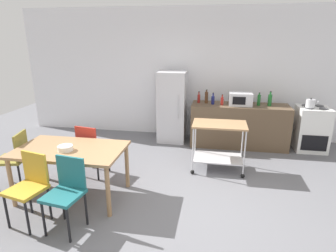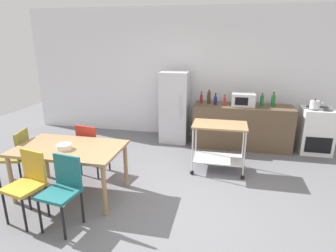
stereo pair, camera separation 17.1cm
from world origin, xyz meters
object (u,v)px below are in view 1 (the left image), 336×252
object	(u,v)px
bottle_wine	(213,100)
fruit_bowl	(65,148)
bottle_sesame_oil	(199,98)
kettle	(310,103)
chair_teal	(66,189)
stove_oven	(311,129)
microwave	(240,99)
refrigerator	(172,107)
bottle_sparkling_water	(206,97)
chair_mustard	(30,184)
bottle_hot_sauce	(222,101)
dining_table	(70,154)
chair_red	(91,147)
kitchen_cart	(219,139)
bottle_vinegar	(270,100)
bottle_soy_sauce	(259,100)
chair_olive	(15,156)

from	to	relation	value
bottle_wine	fruit_bowl	size ratio (longest dim) A/B	1.19
bottle_sesame_oil	kettle	bearing A→B (deg)	-3.83
chair_teal	stove_oven	world-z (taller)	stove_oven
microwave	stove_oven	bearing A→B (deg)	2.24
microwave	kettle	bearing A→B (deg)	-1.78
refrigerator	bottle_sparkling_water	distance (m)	0.79
chair_mustard	bottle_hot_sauce	distance (m)	3.87
microwave	fruit_bowl	size ratio (longest dim) A/B	2.25
refrigerator	bottle_sesame_oil	distance (m)	0.62
fruit_bowl	bottle_wine	bearing A→B (deg)	52.88
dining_table	chair_red	size ratio (longest dim) A/B	1.69
bottle_sesame_oil	microwave	size ratio (longest dim) A/B	0.53
kitchen_cart	bottle_hot_sauce	size ratio (longest dim) A/B	4.00
bottle_wine	microwave	bearing A→B (deg)	-0.23
chair_red	bottle_vinegar	distance (m)	3.63
bottle_sesame_oil	bottle_vinegar	distance (m)	1.45
microwave	bottle_soy_sauce	world-z (taller)	bottle_soy_sauce
refrigerator	microwave	world-z (taller)	refrigerator
chair_teal	bottle_wine	world-z (taller)	bottle_wine
chair_mustard	bottle_sesame_oil	world-z (taller)	bottle_sesame_oil
bottle_sparkling_water	bottle_soy_sauce	size ratio (longest dim) A/B	1.08
bottle_hot_sauce	bottle_sesame_oil	bearing A→B (deg)	162.12
bottle_sparkling_water	bottle_vinegar	size ratio (longest dim) A/B	0.96
chair_olive	bottle_sesame_oil	distance (m)	3.62
chair_olive	bottle_hot_sauce	world-z (taller)	bottle_hot_sauce
bottle_hot_sauce	fruit_bowl	size ratio (longest dim) A/B	1.11
bottle_soy_sauce	bottle_sparkling_water	bearing A→B (deg)	178.12
stove_oven	fruit_bowl	size ratio (longest dim) A/B	4.50
bottle_wine	bottle_soy_sauce	world-z (taller)	bottle_soy_sauce
stove_oven	bottle_wine	bearing A→B (deg)	-178.45
chair_mustard	bottle_wine	distance (m)	3.81
stove_oven	bottle_wine	distance (m)	2.09
chair_mustard	bottle_soy_sauce	size ratio (longest dim) A/B	3.34
chair_mustard	bottle_vinegar	xyz separation A→B (m)	(3.28, 3.16, 0.51)
chair_olive	kettle	world-z (taller)	kettle
chair_red	bottle_sesame_oil	world-z (taller)	bottle_sesame_oil
chair_red	bottle_sparkling_water	world-z (taller)	bottle_sparkling_water
refrigerator	bottle_soy_sauce	xyz separation A→B (m)	(1.81, -0.09, 0.24)
bottle_soy_sauce	kettle	distance (m)	0.97
chair_teal	refrigerator	xyz separation A→B (m)	(0.74, 3.29, 0.26)
bottle_sesame_oil	microwave	world-z (taller)	microwave
dining_table	chair_olive	world-z (taller)	chair_olive
dining_table	kettle	distance (m)	4.54
dining_table	bottle_soy_sauce	xyz separation A→B (m)	(2.85, 2.53, 0.34)
bottle_sesame_oil	microwave	xyz separation A→B (m)	(0.86, -0.11, 0.03)
bottle_soy_sauce	bottle_vinegar	bearing A→B (deg)	-1.08
chair_mustard	refrigerator	xyz separation A→B (m)	(1.25, 3.25, 0.26)
fruit_bowl	kettle	size ratio (longest dim) A/B	0.85
chair_olive	bottle_vinegar	distance (m)	4.74
chair_teal	chair_mustard	bearing A→B (deg)	-176.03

